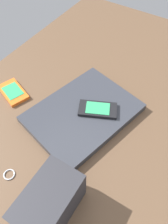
# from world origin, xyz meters

# --- Properties ---
(desk_surface) EXTENTS (1.20, 0.80, 0.03)m
(desk_surface) POSITION_xyz_m (0.00, 0.00, 0.01)
(desk_surface) COLOR brown
(desk_surface) RESTS_ON ground
(laptop_closed) EXTENTS (0.36, 0.30, 0.02)m
(laptop_closed) POSITION_xyz_m (-0.07, -0.00, 0.04)
(laptop_closed) COLOR #33353D
(laptop_closed) RESTS_ON desk_surface
(cell_phone_on_laptop) EXTENTS (0.10, 0.13, 0.01)m
(cell_phone_on_laptop) POSITION_xyz_m (-0.05, -0.04, 0.06)
(cell_phone_on_laptop) COLOR black
(cell_phone_on_laptop) RESTS_ON laptop_closed
(cell_phone_on_desk) EXTENTS (0.10, 0.12, 0.01)m
(cell_phone_on_desk) POSITION_xyz_m (-0.12, 0.24, 0.04)
(cell_phone_on_desk) COLOR orange
(cell_phone_on_desk) RESTS_ON desk_surface
(desk_organizer) EXTENTS (0.15, 0.09, 0.11)m
(desk_organizer) POSITION_xyz_m (-0.34, -0.09, 0.08)
(desk_organizer) COLOR #2D2D33
(desk_organizer) RESTS_ON desk_surface
(key_ring) EXTENTS (0.03, 0.03, 0.00)m
(key_ring) POSITION_xyz_m (-0.33, 0.06, 0.03)
(key_ring) COLOR silver
(key_ring) RESTS_ON desk_surface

